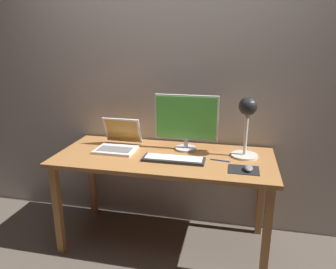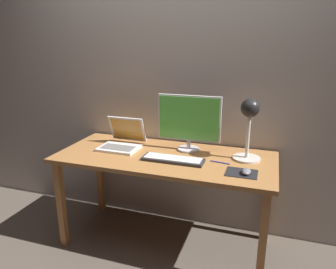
{
  "view_description": "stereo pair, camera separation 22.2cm",
  "coord_description": "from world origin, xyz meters",
  "px_view_note": "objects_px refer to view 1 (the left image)",
  "views": [
    {
      "loc": [
        0.5,
        -2.13,
        1.56
      ],
      "look_at": [
        0.04,
        -0.05,
        0.92
      ],
      "focal_mm": 33.72,
      "sensor_mm": 36.0,
      "label": 1
    },
    {
      "loc": [
        0.71,
        -2.07,
        1.56
      ],
      "look_at": [
        0.04,
        -0.05,
        0.92
      ],
      "focal_mm": 33.72,
      "sensor_mm": 36.0,
      "label": 2
    }
  ],
  "objects_px": {
    "mouse": "(249,168)",
    "pen": "(220,160)",
    "monitor": "(186,120)",
    "laptop": "(119,140)",
    "keyboard_main": "(174,159)",
    "desk_lamp": "(247,118)"
  },
  "relations": [
    {
      "from": "monitor",
      "to": "pen",
      "type": "relative_size",
      "value": 3.46
    },
    {
      "from": "monitor",
      "to": "laptop",
      "type": "bearing_deg",
      "value": -170.73
    },
    {
      "from": "mouse",
      "to": "laptop",
      "type": "bearing_deg",
      "value": 165.93
    },
    {
      "from": "monitor",
      "to": "desk_lamp",
      "type": "height_order",
      "value": "desk_lamp"
    },
    {
      "from": "keyboard_main",
      "to": "pen",
      "type": "xyz_separation_m",
      "value": [
        0.32,
        0.07,
        -0.01
      ]
    },
    {
      "from": "keyboard_main",
      "to": "pen",
      "type": "bearing_deg",
      "value": 11.93
    },
    {
      "from": "monitor",
      "to": "pen",
      "type": "bearing_deg",
      "value": -34.56
    },
    {
      "from": "keyboard_main",
      "to": "laptop",
      "type": "height_order",
      "value": "laptop"
    },
    {
      "from": "desk_lamp",
      "to": "pen",
      "type": "bearing_deg",
      "value": -142.04
    },
    {
      "from": "keyboard_main",
      "to": "mouse",
      "type": "relative_size",
      "value": 4.59
    },
    {
      "from": "mouse",
      "to": "pen",
      "type": "distance_m",
      "value": 0.24
    },
    {
      "from": "desk_lamp",
      "to": "mouse",
      "type": "distance_m",
      "value": 0.39
    },
    {
      "from": "mouse",
      "to": "keyboard_main",
      "type": "bearing_deg",
      "value": 171.92
    },
    {
      "from": "monitor",
      "to": "mouse",
      "type": "relative_size",
      "value": 5.04
    },
    {
      "from": "desk_lamp",
      "to": "pen",
      "type": "xyz_separation_m",
      "value": [
        -0.17,
        -0.13,
        -0.29
      ]
    },
    {
      "from": "mouse",
      "to": "pen",
      "type": "bearing_deg",
      "value": 143.58
    },
    {
      "from": "monitor",
      "to": "desk_lamp",
      "type": "relative_size",
      "value": 1.1
    },
    {
      "from": "monitor",
      "to": "laptop",
      "type": "relative_size",
      "value": 1.52
    },
    {
      "from": "laptop",
      "to": "pen",
      "type": "relative_size",
      "value": 2.28
    },
    {
      "from": "monitor",
      "to": "keyboard_main",
      "type": "bearing_deg",
      "value": -99.77
    },
    {
      "from": "laptop",
      "to": "desk_lamp",
      "type": "bearing_deg",
      "value": 1.46
    },
    {
      "from": "monitor",
      "to": "pen",
      "type": "xyz_separation_m",
      "value": [
        0.28,
        -0.19,
        -0.23
      ]
    }
  ]
}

